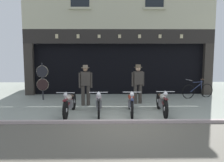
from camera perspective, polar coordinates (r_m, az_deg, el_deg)
ground at (r=7.35m, az=3.71°, el=-11.93°), size 21.52×22.00×0.18m
shop_facade at (r=14.89m, az=1.26°, el=5.13°), size 9.82×4.42×6.87m
motorcycle_left at (r=9.40m, az=-9.35°, el=-4.77°), size 0.62×2.08×0.92m
motorcycle_center_left at (r=9.39m, az=-2.94°, el=-4.73°), size 0.62×2.05×0.92m
motorcycle_center at (r=9.41m, az=4.20°, el=-4.68°), size 0.62×2.06×0.92m
motorcycle_center_right at (r=9.59m, az=11.00°, el=-4.54°), size 0.62×2.02×0.92m
salesman_left at (r=10.72m, az=-5.87°, el=-0.48°), size 0.55×0.34×1.68m
shopkeeper_center at (r=11.06m, az=5.75°, el=-0.22°), size 0.55×0.35×1.68m
tyre_sign_pole at (r=12.20m, az=-15.13°, el=0.53°), size 0.55×0.06×1.71m
advert_board_near at (r=13.60m, az=10.76°, el=4.04°), size 0.78×0.03×1.11m
advert_board_far at (r=13.91m, az=15.90°, el=4.08°), size 0.75×0.03×1.04m
leaning_bicycle at (r=13.05m, az=18.46°, el=-1.95°), size 1.65×0.65×0.93m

